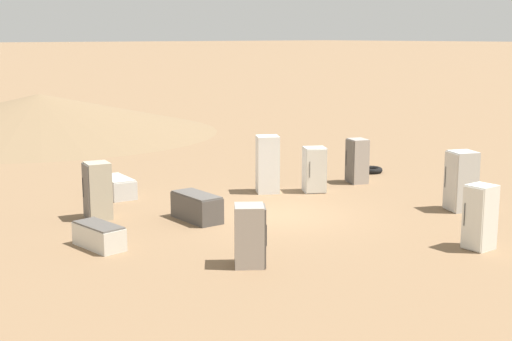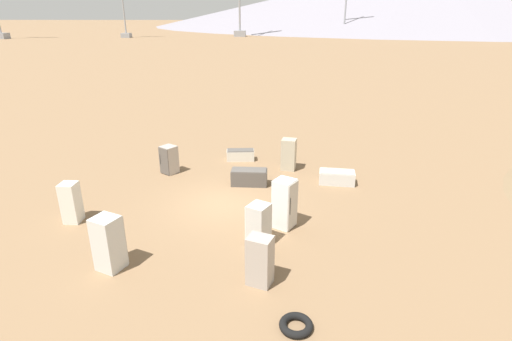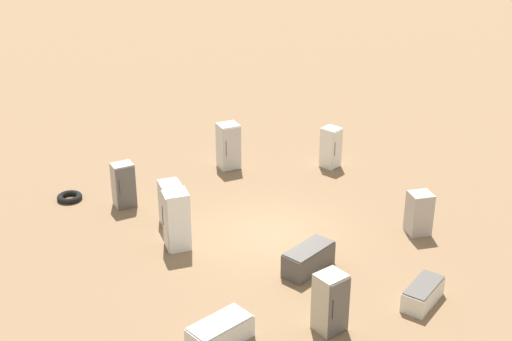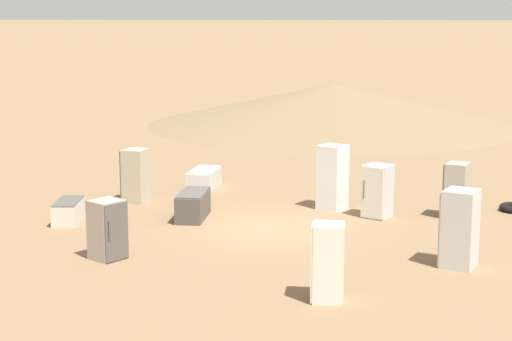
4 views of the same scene
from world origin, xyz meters
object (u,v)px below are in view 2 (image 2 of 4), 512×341
(power_pylon_2, at_px, (124,13))
(discarded_fridge_0, at_px, (285,204))
(discarded_fridge_7, at_px, (258,224))
(discarded_fridge_6, at_px, (260,260))
(discarded_fridge_1, at_px, (337,177))
(discarded_fridge_8, at_px, (289,154))
(discarded_fridge_9, at_px, (169,160))
(power_pylon_1, at_px, (239,5))
(power_pylon_0, at_px, (346,8))
(discarded_fridge_5, at_px, (249,177))
(scrap_tire, at_px, (296,325))
(discarded_fridge_4, at_px, (109,243))
(discarded_fridge_3, at_px, (240,155))
(discarded_fridge_2, at_px, (71,202))

(power_pylon_2, bearing_deg, discarded_fridge_0, 111.23)
(discarded_fridge_7, bearing_deg, discarded_fridge_6, -146.89)
(discarded_fridge_1, relative_size, discarded_fridge_6, 1.11)
(power_pylon_2, xyz_separation_m, discarded_fridge_8, (-49.44, 120.14, -6.79))
(discarded_fridge_1, xyz_separation_m, discarded_fridge_7, (3.63, 5.54, 0.45))
(discarded_fridge_9, bearing_deg, power_pylon_1, -51.11)
(discarded_fridge_7, bearing_deg, power_pylon_2, 50.81)
(power_pylon_0, bearing_deg, discarded_fridge_5, 78.61)
(discarded_fridge_7, bearing_deg, scrap_tire, -134.83)
(power_pylon_0, xyz_separation_m, discarded_fridge_8, (25.94, 136.37, -8.66))
(power_pylon_0, xyz_separation_m, discarded_fridge_6, (27.20, 145.95, -8.70))
(scrap_tire, bearing_deg, power_pylon_1, -85.30)
(discarded_fridge_0, height_order, scrap_tire, discarded_fridge_0)
(discarded_fridge_1, distance_m, discarded_fridge_9, 8.46)
(discarded_fridge_4, bearing_deg, discarded_fridge_6, 17.06)
(discarded_fridge_7, bearing_deg, discarded_fridge_9, 65.77)
(power_pylon_0, height_order, discarded_fridge_7, power_pylon_0)
(discarded_fridge_4, distance_m, discarded_fridge_8, 10.82)
(power_pylon_2, height_order, discarded_fridge_4, power_pylon_2)
(discarded_fridge_3, bearing_deg, discarded_fridge_0, 12.05)
(discarded_fridge_3, height_order, discarded_fridge_9, discarded_fridge_9)
(discarded_fridge_1, relative_size, discarded_fridge_3, 1.13)
(discarded_fridge_8, bearing_deg, power_pylon_2, 124.71)
(discarded_fridge_2, height_order, discarded_fridge_3, discarded_fridge_2)
(discarded_fridge_1, bearing_deg, discarded_fridge_9, -90.02)
(discarded_fridge_1, bearing_deg, power_pylon_1, -166.46)
(discarded_fridge_0, relative_size, discarded_fridge_4, 1.06)
(discarded_fridge_4, distance_m, discarded_fridge_6, 4.85)
(discarded_fridge_1, distance_m, discarded_fridge_3, 5.80)
(power_pylon_0, distance_m, discarded_fridge_8, 139.08)
(power_pylon_2, relative_size, discarded_fridge_4, 13.48)
(power_pylon_1, relative_size, power_pylon_2, 1.36)
(discarded_fridge_8, bearing_deg, discarded_fridge_6, -85.13)
(discarded_fridge_0, xyz_separation_m, discarded_fridge_4, (5.65, 2.89, -0.06))
(discarded_fridge_4, bearing_deg, discarded_fridge_3, 95.89)
(power_pylon_2, distance_m, discarded_fridge_2, 132.68)
(discarded_fridge_6, height_order, discarded_fridge_9, discarded_fridge_6)
(power_pylon_1, distance_m, discarded_fridge_1, 131.20)
(discarded_fridge_0, bearing_deg, discarded_fridge_3, -131.94)
(discarded_fridge_0, bearing_deg, discarded_fridge_6, 17.98)
(power_pylon_2, relative_size, discarded_fridge_1, 13.87)
(power_pylon_1, bearing_deg, power_pylon_2, 12.15)
(discarded_fridge_5, relative_size, scrap_tire, 1.92)
(discarded_fridge_3, bearing_deg, discarded_fridge_7, 3.65)
(discarded_fridge_2, bearing_deg, power_pylon_2, 109.66)
(power_pylon_1, relative_size, discarded_fridge_1, 18.79)
(power_pylon_1, distance_m, discarded_fridge_4, 137.66)
(discarded_fridge_2, xyz_separation_m, discarded_fridge_4, (-2.65, 3.02, 0.10))
(discarded_fridge_8, bearing_deg, power_pylon_1, 107.58)
(discarded_fridge_3, relative_size, discarded_fridge_9, 1.09)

